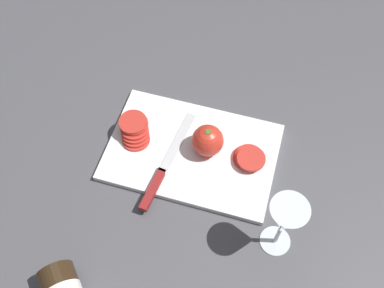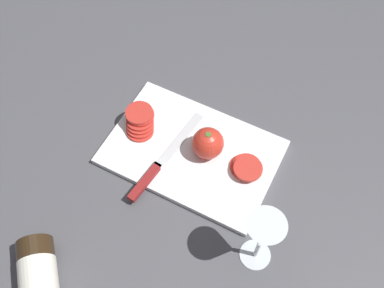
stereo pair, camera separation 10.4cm
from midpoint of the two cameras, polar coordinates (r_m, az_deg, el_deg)
The scene contains 7 objects.
ground_plane at distance 1.09m, azimuth 2.02°, elevation -0.42°, with size 3.00×3.00×0.00m, color #4C4C51.
cutting_board at distance 1.07m, azimuth 2.77°, elevation -1.27°, with size 0.40×0.26×0.02m.
wine_glass at distance 0.89m, azimuth 12.36°, elevation -11.62°, with size 0.08×0.08×0.18m.
whole_tomato at distance 1.04m, azimuth 4.95°, elevation -0.02°, with size 0.08×0.08×0.08m.
knife at distance 1.03m, azimuth -2.03°, elevation -3.73°, with size 0.05×0.28×0.01m.
tomato_slice_stack_near at distance 1.09m, azimuth -3.92°, elevation 2.68°, with size 0.08×0.09×0.04m.
tomato_slice_stack_far at distance 1.05m, azimuth 9.72°, elevation -3.26°, with size 0.08×0.07×0.02m.
Camera 2 is at (0.27, -0.49, 0.94)m, focal length 42.00 mm.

